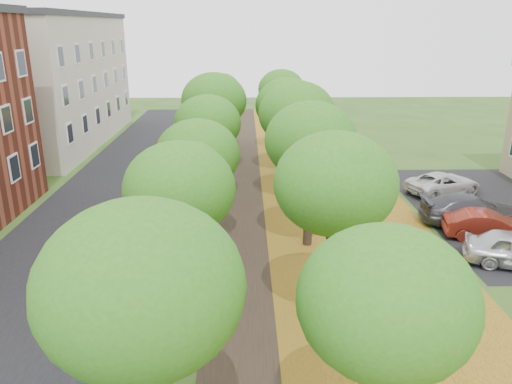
{
  "coord_description": "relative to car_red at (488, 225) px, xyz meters",
  "views": [
    {
      "loc": [
        -0.16,
        -8.59,
        9.44
      ],
      "look_at": [
        0.28,
        12.03,
        2.5
      ],
      "focal_mm": 35.0,
      "sensor_mm": 36.0,
      "label": 1
    }
  ],
  "objects": [
    {
      "name": "car_white",
      "position": [
        0.4,
        6.47,
        -0.02
      ],
      "size": [
        4.99,
        3.67,
        1.26
      ],
      "primitive_type": "imported",
      "rotation": [
        0.0,
        0.0,
        1.96
      ],
      "color": "silver",
      "rests_on": "ground"
    },
    {
      "name": "building_cream",
      "position": [
        -28.0,
        20.51,
        4.56
      ],
      "size": [
        10.3,
        20.3,
        10.4
      ],
      "color": "beige",
      "rests_on": "ground"
    },
    {
      "name": "street_asphalt",
      "position": [
        -18.5,
        2.51,
        -0.64
      ],
      "size": [
        8.0,
        70.0,
        0.01
      ],
      "primitive_type": "cube",
      "color": "black",
      "rests_on": "ground"
    },
    {
      "name": "parking_lot",
      "position": [
        2.5,
        3.51,
        -0.64
      ],
      "size": [
        9.0,
        16.0,
        0.01
      ],
      "primitive_type": "cube",
      "color": "black",
      "rests_on": "ground"
    },
    {
      "name": "leaf_verge",
      "position": [
        -6.0,
        2.51,
        -0.64
      ],
      "size": [
        7.5,
        70.0,
        0.01
      ],
      "primitive_type": "cube",
      "color": "#A4791E",
      "rests_on": "ground"
    },
    {
      "name": "footpath",
      "position": [
        -11.0,
        2.51,
        -0.64
      ],
      "size": [
        3.2,
        70.0,
        0.01
      ],
      "primitive_type": "cube",
      "color": "black",
      "rests_on": "ground"
    },
    {
      "name": "car_red",
      "position": [
        0.0,
        0.0,
        0.0
      ],
      "size": [
        4.1,
        2.05,
        1.29
      ],
      "primitive_type": "imported",
      "rotation": [
        0.0,
        0.0,
        1.39
      ],
      "color": "maroon",
      "rests_on": "ground"
    },
    {
      "name": "tree_row_east",
      "position": [
        -8.4,
        2.51,
        3.83
      ],
      "size": [
        3.87,
        33.87,
        6.14
      ],
      "color": "black",
      "rests_on": "ground"
    },
    {
      "name": "car_grey",
      "position": [
        0.0,
        1.82,
        0.07
      ],
      "size": [
        4.99,
        2.1,
        1.44
      ],
      "primitive_type": "imported",
      "rotation": [
        0.0,
        0.0,
        1.55
      ],
      "color": "#39383E",
      "rests_on": "ground"
    },
    {
      "name": "tree_row_west",
      "position": [
        -13.2,
        2.51,
        3.83
      ],
      "size": [
        3.87,
        33.87,
        6.14
      ],
      "color": "black",
      "rests_on": "ground"
    }
  ]
}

